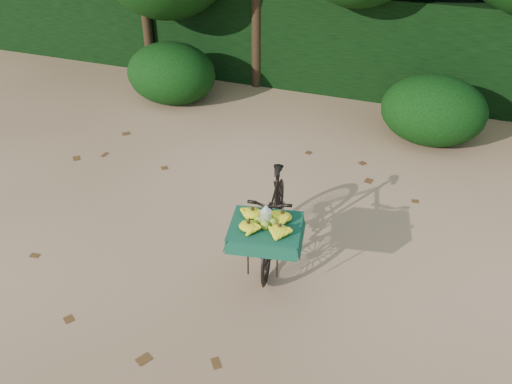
% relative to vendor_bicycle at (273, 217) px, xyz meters
% --- Properties ---
extents(ground, '(80.00, 80.00, 0.00)m').
position_rel_vendor_bicycle_xyz_m(ground, '(-0.05, -0.83, -0.51)').
color(ground, tan).
rests_on(ground, ground).
extents(vendor_bicycle, '(0.88, 1.79, 0.99)m').
position_rel_vendor_bicycle_xyz_m(vendor_bicycle, '(0.00, 0.00, 0.00)').
color(vendor_bicycle, black).
rests_on(vendor_bicycle, ground).
extents(hedge_backdrop, '(26.00, 1.80, 1.80)m').
position_rel_vendor_bicycle_xyz_m(hedge_backdrop, '(-0.05, 5.47, 0.39)').
color(hedge_backdrop, black).
rests_on(hedge_backdrop, ground).
extents(bush_clumps, '(8.80, 1.70, 0.90)m').
position_rel_vendor_bicycle_xyz_m(bush_clumps, '(0.45, 3.47, -0.06)').
color(bush_clumps, black).
rests_on(bush_clumps, ground).
extents(leaf_litter, '(7.00, 7.30, 0.01)m').
position_rel_vendor_bicycle_xyz_m(leaf_litter, '(-0.05, -0.18, -0.50)').
color(leaf_litter, '#533116').
rests_on(leaf_litter, ground).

